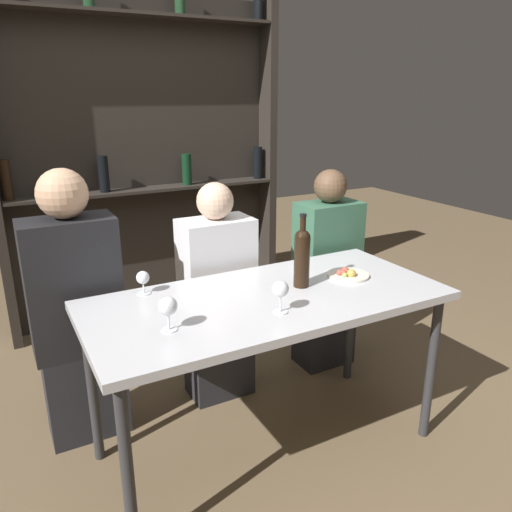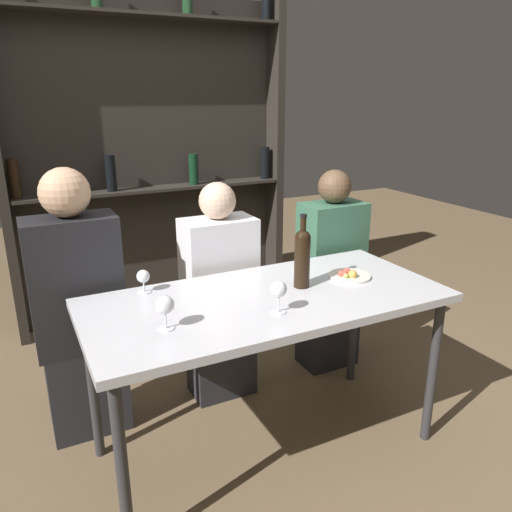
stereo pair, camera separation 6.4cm
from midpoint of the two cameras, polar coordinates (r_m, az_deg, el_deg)
name	(u,v)px [view 1 (the left image)]	position (r m, az deg, el deg)	size (l,w,h in m)	color
ground_plane	(267,445)	(2.53, 0.47, -20.81)	(10.00, 10.00, 0.00)	brown
dining_table	(268,310)	(2.16, 0.51, -6.23)	(1.55, 0.71, 0.77)	silver
wine_rack_wall	(143,157)	(3.62, -13.25, 10.91)	(1.98, 0.21, 2.32)	#28231E
wine_bottle	(302,255)	(2.20, 4.46, 0.11)	(0.07, 0.07, 0.33)	black
wine_glass_0	(281,290)	(1.95, 1.90, -3.92)	(0.07, 0.07, 0.13)	silver
wine_glass_1	(168,307)	(1.84, -11.03, -5.73)	(0.07, 0.07, 0.13)	silver
wine_glass_2	(143,279)	(2.20, -13.62, -2.55)	(0.06, 0.06, 0.10)	silver
food_plate_0	(347,274)	(2.39, 9.65, -2.08)	(0.20, 0.20, 0.05)	silver
seated_person_left	(77,316)	(2.45, -20.46, -6.50)	(0.40, 0.22, 1.29)	#26262B
seated_person_center	(218,300)	(2.65, -5.10, -5.06)	(0.37, 0.22, 1.18)	#26262B
seated_person_right	(326,276)	(2.97, 7.42, -2.32)	(0.36, 0.22, 1.19)	#26262B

